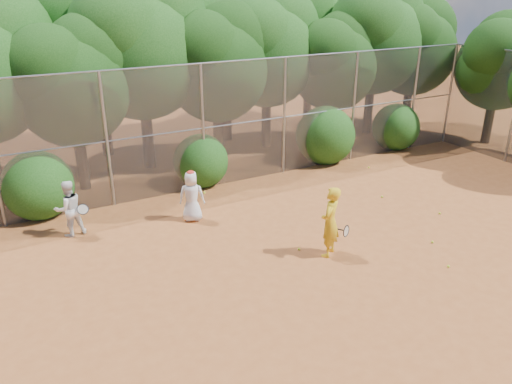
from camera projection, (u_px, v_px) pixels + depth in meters
ground at (342, 261)px, 12.05m from camera, size 80.00×80.00×0.00m
fence_back at (228, 123)px, 16.07m from camera, size 20.05×0.09×4.03m
tree_2 at (72, 78)px, 15.06m from camera, size 3.99×3.47×5.47m
tree_3 at (141, 42)px, 16.67m from camera, size 4.89×4.26×6.70m
tree_4 at (217, 59)px, 17.53m from camera, size 4.19×3.64×5.73m
tree_5 at (268, 45)px, 19.17m from camera, size 4.51×3.92×6.17m
tree_6 at (335, 59)px, 19.67m from camera, size 3.86×3.36×5.29m
tree_7 at (375, 34)px, 20.96m from camera, size 4.77×4.14×6.53m
tree_8 at (414, 43)px, 21.77m from camera, size 4.25×3.70×5.82m
tree_10 at (96, 31)px, 17.93m from camera, size 5.15×4.48×7.06m
tree_11 at (226, 39)px, 19.98m from camera, size 4.64×4.03×6.35m
tree_12 at (311, 25)px, 22.32m from camera, size 5.02×4.37×6.88m
tree_13 at (500, 58)px, 19.84m from camera, size 3.86×3.36×5.29m
bush_0 at (37, 182)px, 14.13m from camera, size 2.00×2.00×2.00m
bush_1 at (201, 159)px, 16.37m from camera, size 1.80×1.80×1.80m
bush_2 at (325, 133)px, 18.50m from camera, size 2.20×2.20×2.20m
bush_3 at (396, 125)px, 20.10m from camera, size 1.90×1.90×1.90m
player_yellow at (330, 222)px, 12.01m from camera, size 0.89×0.73×1.79m
player_teen at (192, 196)px, 13.88m from camera, size 0.85×0.73×1.49m
player_white at (69, 208)px, 13.04m from camera, size 0.87×0.76×1.53m
ball_0 at (323, 217)px, 14.27m from camera, size 0.07×0.07×0.07m
ball_1 at (382, 197)px, 15.62m from camera, size 0.07×0.07×0.07m
ball_2 at (448, 266)px, 11.77m from camera, size 0.07×0.07×0.07m
ball_3 at (440, 213)px, 14.50m from camera, size 0.07×0.07×0.07m
ball_4 at (299, 249)px, 12.53m from camera, size 0.07×0.07×0.07m
ball_5 at (369, 167)px, 18.13m from camera, size 0.07×0.07×0.07m
ball_6 at (432, 242)px, 12.88m from camera, size 0.07×0.07×0.07m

